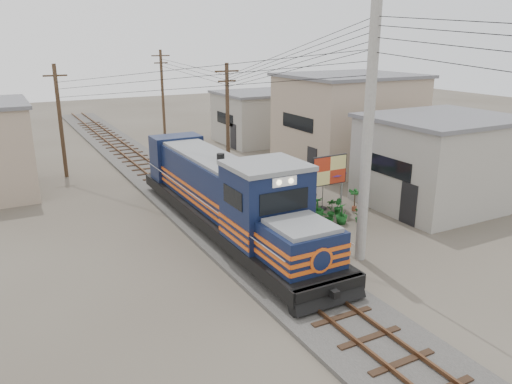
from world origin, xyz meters
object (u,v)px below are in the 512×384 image
billboard (329,172)px  market_umbrella (324,166)px  locomotive (227,197)px  vendor (313,188)px

billboard → market_umbrella: bearing=67.5°
locomotive → market_umbrella: size_ratio=6.04×
market_umbrella → billboard: bearing=-111.1°
billboard → market_umbrella: 1.07m
billboard → market_umbrella: billboard is taller
locomotive → market_umbrella: locomotive is taller
locomotive → billboard: locomotive is taller
locomotive → billboard: size_ratio=5.10×
vendor → billboard: bearing=44.9°
vendor → market_umbrella: bearing=52.4°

